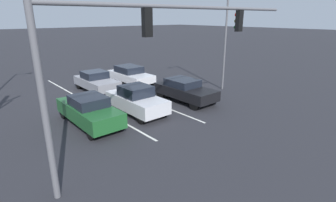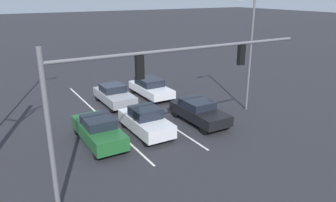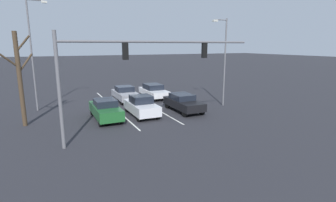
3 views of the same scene
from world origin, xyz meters
name	(u,v)px [view 2 (image 2 of 3)]	position (x,y,z in m)	size (l,w,h in m)	color
ground_plane	(114,105)	(0.00, 0.00, 0.00)	(240.00, 240.00, 0.00)	#28282D
lane_stripe_left_divider	(144,108)	(-1.64, 1.78, 0.01)	(0.12, 15.56, 0.01)	silver
lane_stripe_center_divider	(101,116)	(1.64, 1.78, 0.01)	(0.12, 15.56, 0.01)	silver
car_black_leftlane_front	(199,111)	(-3.46, 6.07, 0.78)	(1.83, 4.47, 1.47)	black
car_darkgreen_rightlane_front	(98,130)	(3.09, 5.72, 0.78)	(1.75, 4.62, 1.56)	#1E5928
car_silver_midlane_front	(146,121)	(0.25, 5.88, 0.79)	(1.78, 4.17, 1.64)	silver
car_white_leftlane_second	(151,87)	(-3.35, -0.38, 0.77)	(1.87, 4.54, 1.47)	silver
car_gray_midlane_second	(114,95)	(-0.12, -0.06, 0.76)	(1.87, 4.25, 1.50)	gray
traffic_signal_gantry	(145,81)	(2.55, 10.55, 4.64)	(12.32, 0.37, 6.33)	slate
street_lamp_left_shoulder	(249,47)	(-7.72, 5.76, 4.49)	(1.52, 0.24, 7.87)	slate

